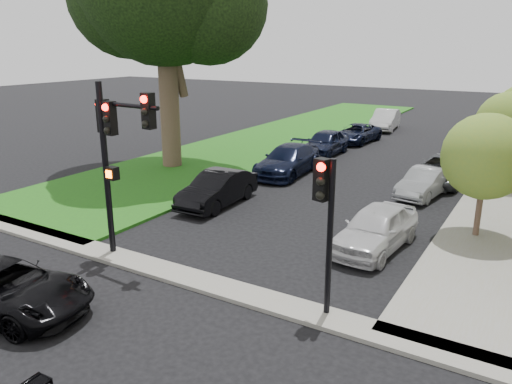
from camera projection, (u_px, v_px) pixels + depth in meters
The scene contains 17 objects.
ground at pixel (155, 315), 12.73m from camera, with size 140.00×140.00×0.00m, color black.
grass_strip at pixel (284, 136), 36.87m from camera, with size 8.00×44.00×0.12m, color #215618.
sidewalk_cross at pixel (203, 282), 14.36m from camera, with size 60.00×1.00×0.12m, color gray.
small_tree_a at pixel (486, 157), 16.96m from camera, with size 2.96×2.96×4.45m.
small_tree_b at pixel (509, 124), 23.44m from camera, with size 3.02×3.02×4.53m.
traffic_signal_main at pixel (114, 140), 15.13m from camera, with size 2.72×0.70×5.57m.
traffic_signal_secondary at pixel (325, 209), 11.93m from camera, with size 0.55×0.45×4.10m.
car_cross_near at pixel (4, 288), 12.73m from camera, with size 2.19×4.75×1.32m, color black.
car_parked_0 at pixel (376, 228), 16.61m from camera, with size 1.75×4.36×1.48m, color silver.
car_parked_1 at pixel (424, 183), 22.41m from camera, with size 1.34×3.86×1.27m, color #999BA0.
car_parked_2 at pixel (443, 170), 24.56m from camera, with size 2.28×4.94×1.37m, color #3F4247.
car_parked_3 at pixel (471, 147), 30.05m from camera, with size 1.62×4.02×1.37m, color silver.
car_parked_5 at pixel (217, 189), 21.17m from camera, with size 1.54×4.40×1.45m, color black.
car_parked_6 at pixel (288, 160), 26.18m from camera, with size 2.13×5.25×1.52m, color black.
car_parked_7 at pixel (325, 143), 30.71m from camera, with size 1.84×4.57×1.56m, color black.
car_parked_8 at pixel (357, 133), 34.71m from camera, with size 2.11×4.59×1.27m, color black.
car_parked_9 at pixel (385, 120), 39.80m from camera, with size 1.69×4.85×1.60m, color silver.
Camera 1 is at (8.02, -8.37, 6.66)m, focal length 35.00 mm.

